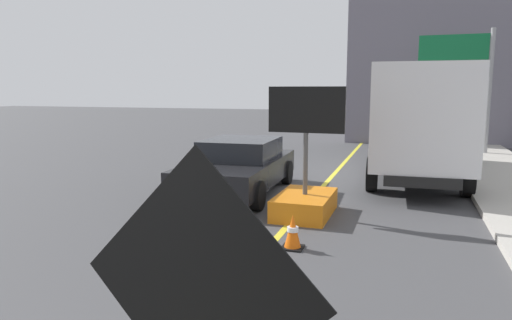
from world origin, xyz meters
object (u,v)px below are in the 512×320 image
(roadwork_sign, at_px, (200,292))
(traffic_cone_mid_lane, at_px, (293,232))
(arrow_board_trailer, at_px, (305,193))
(highway_guide_sign, at_px, (469,70))
(box_truck, at_px, (417,119))
(pickup_car, at_px, (239,166))

(roadwork_sign, relative_size, traffic_cone_mid_lane, 4.01)
(roadwork_sign, bearing_deg, arrow_board_trailer, 97.19)
(highway_guide_sign, relative_size, traffic_cone_mid_lane, 8.59)
(arrow_board_trailer, bearing_deg, box_truck, 65.39)
(arrow_board_trailer, bearing_deg, pickup_car, 142.70)
(highway_guide_sign, xyz_separation_m, traffic_cone_mid_lane, (-3.93, -13.06, -3.14))
(pickup_car, height_order, highway_guide_sign, highway_guide_sign)
(arrow_board_trailer, height_order, traffic_cone_mid_lane, arrow_board_trailer)
(pickup_car, bearing_deg, highway_guide_sign, 56.24)
(box_truck, distance_m, traffic_cone_mid_lane, 7.49)
(pickup_car, distance_m, traffic_cone_mid_lane, 4.40)
(arrow_board_trailer, xyz_separation_m, highway_guide_sign, (4.19, 10.92, 2.94))
(arrow_board_trailer, distance_m, traffic_cone_mid_lane, 2.16)
(pickup_car, height_order, traffic_cone_mid_lane, pickup_car)
(roadwork_sign, xyz_separation_m, traffic_cone_mid_lane, (-0.64, 4.97, -1.19))
(highway_guide_sign, height_order, traffic_cone_mid_lane, highway_guide_sign)
(box_truck, xyz_separation_m, pickup_car, (-4.32, -3.35, -1.08))
(highway_guide_sign, bearing_deg, box_truck, -107.85)
(arrow_board_trailer, bearing_deg, highway_guide_sign, 69.03)
(roadwork_sign, xyz_separation_m, pickup_car, (-2.96, 8.68, -0.77))
(roadwork_sign, relative_size, pickup_car, 0.50)
(roadwork_sign, distance_m, pickup_car, 9.21)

